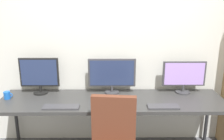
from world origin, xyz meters
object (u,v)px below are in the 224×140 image
(monitor_left, at_px, (39,74))
(keyboard_left, at_px, (61,107))
(monitor_center, at_px, (112,75))
(monitor_right, at_px, (184,76))
(keyboard_right, at_px, (163,107))
(desk, at_px, (112,103))
(coffee_mug, at_px, (7,95))
(computer_mouse, at_px, (120,106))

(monitor_left, relative_size, keyboard_left, 1.22)
(monitor_center, height_order, keyboard_left, monitor_center)
(monitor_right, distance_m, keyboard_right, 0.60)
(desk, distance_m, monitor_right, 0.96)
(coffee_mug, bearing_deg, monitor_right, 4.76)
(monitor_left, xyz_separation_m, computer_mouse, (0.98, -0.44, -0.23))
(monitor_right, bearing_deg, monitor_left, 180.00)
(computer_mouse, bearing_deg, keyboard_left, -179.71)
(keyboard_left, distance_m, coffee_mug, 0.74)
(keyboard_left, height_order, keyboard_right, same)
(keyboard_left, xyz_separation_m, coffee_mug, (-0.69, 0.26, 0.04))
(desk, height_order, monitor_left, monitor_left)
(desk, relative_size, monitor_right, 5.00)
(monitor_right, height_order, keyboard_right, monitor_right)
(keyboard_left, bearing_deg, monitor_right, 16.85)
(desk, relative_size, coffee_mug, 25.18)
(monitor_left, distance_m, keyboard_right, 1.54)
(desk, bearing_deg, monitor_left, 166.73)
(desk, height_order, keyboard_right, keyboard_right)
(monitor_center, distance_m, keyboard_left, 0.75)
(monitor_left, height_order, computer_mouse, monitor_left)
(monitor_right, distance_m, keyboard_left, 1.54)
(monitor_right, bearing_deg, keyboard_left, -163.15)
(monitor_right, xyz_separation_m, coffee_mug, (-2.15, -0.18, -0.18))
(coffee_mug, bearing_deg, keyboard_right, -8.28)
(computer_mouse, bearing_deg, coffee_mug, 168.96)
(desk, height_order, keyboard_left, keyboard_left)
(monitor_right, height_order, computer_mouse, monitor_right)
(monitor_left, xyz_separation_m, monitor_right, (1.80, -0.00, -0.02))
(monitor_center, bearing_deg, desk, -90.00)
(monitor_center, xyz_separation_m, coffee_mug, (-1.25, -0.18, -0.20))
(keyboard_right, relative_size, coffee_mug, 3.23)
(desk, bearing_deg, keyboard_left, -157.67)
(monitor_center, xyz_separation_m, computer_mouse, (0.08, -0.44, -0.23))
(desk, height_order, computer_mouse, computer_mouse)
(monitor_left, xyz_separation_m, keyboard_left, (0.34, -0.44, -0.24))
(monitor_center, bearing_deg, keyboard_right, -38.31)
(keyboard_left, bearing_deg, monitor_left, 127.55)
(monitor_left, bearing_deg, monitor_right, -0.00)
(monitor_left, relative_size, computer_mouse, 5.02)
(monitor_center, distance_m, monitor_right, 0.90)
(keyboard_left, height_order, coffee_mug, coffee_mug)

